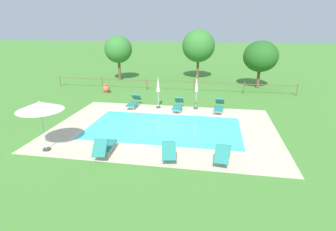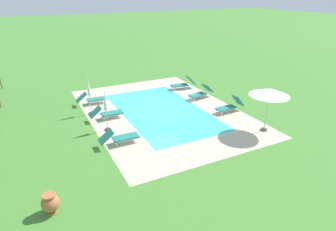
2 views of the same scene
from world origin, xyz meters
name	(u,v)px [view 1 (image 1 of 2)]	position (x,y,z in m)	size (l,w,h in m)	color
ground_plane	(164,128)	(0.00, 0.00, 0.00)	(160.00, 160.00, 0.00)	#478433
pool_deck_paving	(164,128)	(0.00, 0.00, 0.00)	(12.83, 8.92, 0.01)	beige
swimming_pool_water	(164,128)	(0.00, 0.00, 0.01)	(8.77, 4.86, 0.01)	#42CCD6
pool_coping_rim	(164,128)	(0.00, 0.00, 0.01)	(9.25, 5.34, 0.01)	beige
sun_lounger_north_near_steps	(178,105)	(0.36, 3.41, 0.38)	(0.61, 1.99, 0.86)	#237A70
sun_lounger_north_mid	(223,152)	(3.30, -3.40, 0.39)	(0.81, 1.97, 0.93)	#237A70
sun_lounger_north_far	(219,107)	(3.18, 3.60, 0.37)	(0.75, 2.03, 0.86)	#237A70
sun_lounger_north_end	(105,146)	(-2.05, -3.73, 0.39)	(0.71, 1.91, 0.97)	#237A70
sun_lounger_south_near_corner	(134,102)	(-2.92, 3.68, 0.37)	(0.61, 2.00, 0.85)	#237A70
sun_lounger_south_mid	(169,149)	(0.87, -3.46, 0.38)	(0.95, 2.02, 0.91)	#237A70
patio_umbrella_open_foreground	(40,106)	(-5.00, -3.82, 2.20)	(2.09, 2.09, 2.45)	#383838
patio_umbrella_closed_row_west	(158,88)	(-1.11, 3.81, 1.50)	(0.32, 0.32, 2.26)	#383838
patio_umbrella_closed_row_mid_west	(196,88)	(1.56, 4.07, 1.54)	(0.32, 0.32, 2.39)	#383838
terracotta_urn_near_fence	(106,88)	(-6.51, 7.35, 0.41)	(0.61, 0.61, 0.77)	#B7663D
perimeter_fence	(170,83)	(-1.13, 9.12, 0.71)	(21.66, 0.08, 1.05)	brown
tree_far_west	(118,49)	(-7.21, 12.90, 3.24)	(2.82, 2.82, 4.65)	brown
tree_west_mid	(198,46)	(0.94, 15.06, 3.53)	(3.44, 3.44, 5.24)	brown
tree_centre	(261,56)	(6.84, 11.66, 2.93)	(3.12, 3.12, 4.35)	brown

